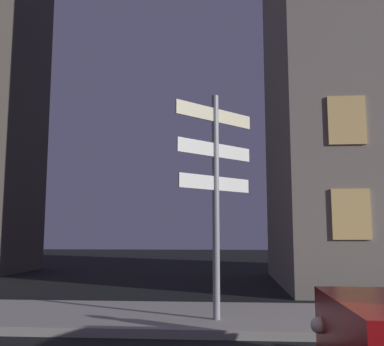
# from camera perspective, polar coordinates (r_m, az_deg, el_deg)

# --- Properties ---
(sidewalk_kerb) EXTENTS (40.00, 2.69, 0.14)m
(sidewalk_kerb) POSITION_cam_1_polar(r_m,az_deg,el_deg) (8.33, 9.51, -17.87)
(sidewalk_kerb) COLOR #9E9991
(sidewalk_kerb) RESTS_ON ground_plane
(signpost) EXTENTS (1.27, 1.27, 3.83)m
(signpost) POSITION_cam_1_polar(r_m,az_deg,el_deg) (7.70, 3.04, -1.09)
(signpost) COLOR gray
(signpost) RESTS_ON sidewalk_kerb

